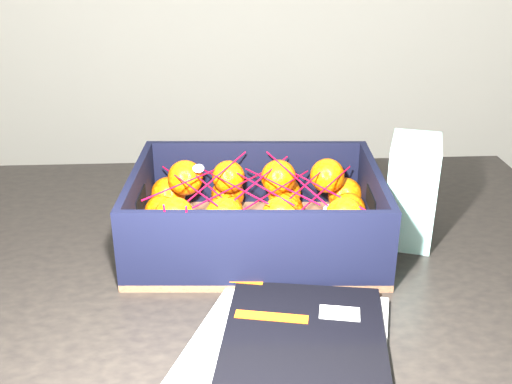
{
  "coord_description": "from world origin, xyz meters",
  "views": [
    {
      "loc": [
        0.02,
        -0.65,
        1.26
      ],
      "look_at": [
        0.02,
        0.24,
        0.86
      ],
      "focal_mm": 42.24,
      "sensor_mm": 36.0,
      "label": 1
    }
  ],
  "objects_px": {
    "magazine_stack": "(291,350)",
    "produce_crate": "(256,221)",
    "table": "(256,292)",
    "retail_carton": "(412,191)"
  },
  "relations": [
    {
      "from": "magazine_stack",
      "to": "produce_crate",
      "type": "distance_m",
      "value": 0.3
    },
    {
      "from": "magazine_stack",
      "to": "retail_carton",
      "type": "relative_size",
      "value": 2.06
    },
    {
      "from": "table",
      "to": "magazine_stack",
      "type": "relative_size",
      "value": 3.37
    },
    {
      "from": "produce_crate",
      "to": "table",
      "type": "bearing_deg",
      "value": -106.78
    },
    {
      "from": "magazine_stack",
      "to": "table",
      "type": "bearing_deg",
      "value": 98.89
    },
    {
      "from": "magazine_stack",
      "to": "retail_carton",
      "type": "bearing_deg",
      "value": 55.48
    },
    {
      "from": "table",
      "to": "produce_crate",
      "type": "distance_m",
      "value": 0.14
    },
    {
      "from": "produce_crate",
      "to": "retail_carton",
      "type": "distance_m",
      "value": 0.27
    },
    {
      "from": "magazine_stack",
      "to": "produce_crate",
      "type": "relative_size",
      "value": 0.89
    },
    {
      "from": "retail_carton",
      "to": "table",
      "type": "bearing_deg",
      "value": -159.27
    }
  ]
}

